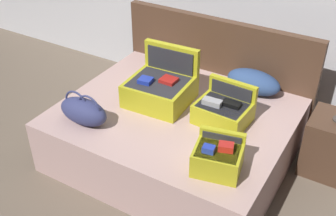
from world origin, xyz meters
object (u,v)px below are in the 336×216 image
Objects in this scene: duffel_bag at (83,111)px; pillow_near_headboard at (253,82)px; hard_case_medium at (223,110)px; hard_case_large at (161,87)px; hard_case_small at (218,157)px; bed at (175,135)px; nightstand at (333,146)px.

pillow_near_headboard is (0.97, 1.11, -0.01)m from duffel_bag.
hard_case_medium reaches higher than pillow_near_headboard.
hard_case_large reaches higher than hard_case_small.
pillow_near_headboard is (0.43, 0.61, 0.34)m from bed.
hard_case_large reaches higher than duffel_bag.
nightstand is (1.21, 0.51, 0.01)m from bed.
duffel_bag is at bearing -149.90° from nightstand.
duffel_bag is 0.83× the size of nightstand.
nightstand is (1.75, 1.01, -0.34)m from duffel_bag.
hard_case_medium is (0.39, 0.08, 0.34)m from bed.
duffel_bag reaches higher than hard_case_small.
hard_case_medium is at bearing -3.33° from hard_case_large.
pillow_near_headboard is at bearing 86.37° from hard_case_small.
bed is at bearing -156.98° from nightstand.
nightstand is (0.61, 0.98, -0.33)m from hard_case_small.
hard_case_small is (0.79, -0.55, -0.03)m from hard_case_large.
nightstand is (0.77, -0.10, -0.33)m from pillow_near_headboard.
hard_case_large reaches higher than hard_case_medium.
hard_case_large is 1.24× the size of duffel_bag.
duffel_bag is (-1.14, -0.04, 0.00)m from hard_case_small.
duffel_bag is at bearing -137.19° from bed.
pillow_near_headboard is at bearing 172.50° from nightstand.
duffel_bag reaches higher than pillow_near_headboard.
hard_case_small is 0.73× the size of nightstand.
bed is 1.31m from nightstand.
hard_case_small is 1.09m from pillow_near_headboard.
hard_case_small is at bearing -37.80° from hard_case_large.
nightstand is (1.40, 0.43, -0.36)m from hard_case_large.
hard_case_small is (0.20, -0.54, 0.00)m from hard_case_medium.
hard_case_medium is at bearing 98.44° from hard_case_small.
hard_case_large is 1.03× the size of nightstand.
duffel_bag is (-0.54, -0.50, 0.35)m from bed.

